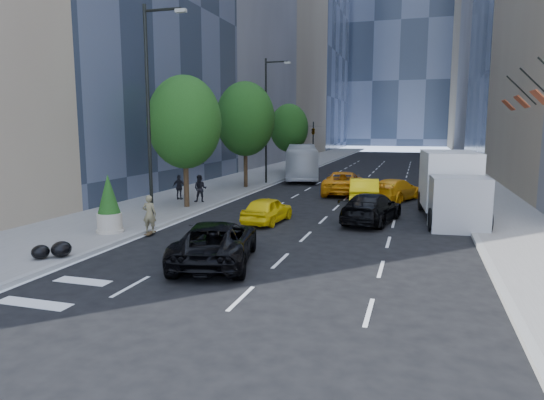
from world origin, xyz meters
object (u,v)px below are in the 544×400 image
(skateboarder, at_px, (150,217))
(black_sedan_mercedes, at_px, (371,208))
(box_truck, at_px, (451,186))
(black_sedan_lincoln, at_px, (216,242))
(planter_shrub, at_px, (109,205))
(city_bus, at_px, (301,161))

(skateboarder, bearing_deg, black_sedan_mercedes, -156.51)
(skateboarder, distance_m, box_truck, 14.94)
(skateboarder, height_order, black_sedan_mercedes, skateboarder)
(black_sedan_lincoln, bearing_deg, skateboarder, -48.67)
(black_sedan_mercedes, xyz_separation_m, planter_shrub, (-10.67, -6.25, 0.62))
(black_sedan_mercedes, bearing_deg, box_truck, -141.84)
(black_sedan_lincoln, height_order, box_truck, box_truck)
(skateboarder, height_order, box_truck, box_truck)
(skateboarder, distance_m, black_sedan_lincoln, 5.53)
(city_bus, distance_m, box_truck, 21.17)
(skateboarder, bearing_deg, city_bus, -100.72)
(skateboarder, relative_size, black_sedan_mercedes, 0.33)
(black_sedan_mercedes, relative_size, city_bus, 0.45)
(skateboarder, bearing_deg, box_truck, -157.87)
(city_bus, xyz_separation_m, box_truck, (11.97, -17.46, 0.17))
(skateboarder, height_order, planter_shrub, planter_shrub)
(black_sedan_lincoln, bearing_deg, box_truck, -140.67)
(black_sedan_lincoln, xyz_separation_m, planter_shrub, (-6.18, 2.66, 0.62))
(skateboarder, relative_size, box_truck, 0.23)
(skateboarder, bearing_deg, planter_shrub, 8.73)
(city_bus, xyz_separation_m, planter_shrub, (-2.46, -25.67, -0.22))
(city_bus, height_order, planter_shrub, city_bus)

